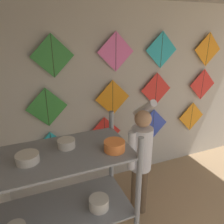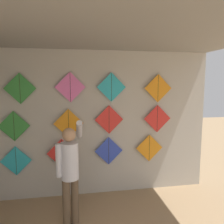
{
  "view_description": "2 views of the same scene",
  "coord_description": "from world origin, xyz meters",
  "px_view_note": "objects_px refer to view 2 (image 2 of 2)",
  "views": [
    {
      "loc": [
        -1.59,
        0.6,
        2.42
      ],
      "look_at": [
        -0.48,
        3.25,
        1.32
      ],
      "focal_mm": 35.0,
      "sensor_mm": 36.0,
      "label": 1
    },
    {
      "loc": [
        -0.25,
        -0.58,
        2.19
      ],
      "look_at": [
        0.41,
        3.25,
        1.67
      ],
      "focal_mm": 35.0,
      "sensor_mm": 36.0,
      "label": 2
    }
  ],
  "objects_px": {
    "kite_3": "(149,148)",
    "shopkeeper": "(70,167)",
    "kite_4": "(14,126)",
    "kite_5": "(69,124)",
    "kite_0": "(16,161)",
    "kite_2": "(109,151)",
    "kite_7": "(157,119)",
    "kite_11": "(158,88)",
    "kite_8": "(20,89)",
    "kite_10": "(111,87)",
    "kite_6": "(109,120)",
    "kite_1": "(62,153)",
    "kite_9": "(70,87)"
  },
  "relations": [
    {
      "from": "kite_11",
      "to": "kite_1",
      "type": "bearing_deg",
      "value": 180.0
    },
    {
      "from": "kite_3",
      "to": "kite_7",
      "type": "bearing_deg",
      "value": 0.0
    },
    {
      "from": "kite_5",
      "to": "kite_3",
      "type": "bearing_deg",
      "value": 0.0
    },
    {
      "from": "kite_7",
      "to": "kite_8",
      "type": "distance_m",
      "value": 2.63
    },
    {
      "from": "kite_2",
      "to": "kite_7",
      "type": "xyz_separation_m",
      "value": [
        0.98,
        0.0,
        0.61
      ]
    },
    {
      "from": "kite_6",
      "to": "kite_7",
      "type": "xyz_separation_m",
      "value": [
        0.97,
        0.0,
        -0.01
      ]
    },
    {
      "from": "kite_3",
      "to": "kite_2",
      "type": "bearing_deg",
      "value": 180.0
    },
    {
      "from": "kite_3",
      "to": "kite_10",
      "type": "bearing_deg",
      "value": 180.0
    },
    {
      "from": "kite_2",
      "to": "kite_10",
      "type": "bearing_deg",
      "value": 0.0
    },
    {
      "from": "kite_1",
      "to": "kite_6",
      "type": "distance_m",
      "value": 1.09
    },
    {
      "from": "kite_11",
      "to": "kite_10",
      "type": "bearing_deg",
      "value": 180.0
    },
    {
      "from": "kite_7",
      "to": "kite_8",
      "type": "relative_size",
      "value": 1.0
    },
    {
      "from": "kite_2",
      "to": "kite_10",
      "type": "distance_m",
      "value": 1.24
    },
    {
      "from": "shopkeeper",
      "to": "kite_8",
      "type": "height_order",
      "value": "kite_8"
    },
    {
      "from": "kite_2",
      "to": "kite_6",
      "type": "bearing_deg",
      "value": 0.0
    },
    {
      "from": "kite_1",
      "to": "kite_3",
      "type": "relative_size",
      "value": 1.0
    },
    {
      "from": "shopkeeper",
      "to": "kite_2",
      "type": "distance_m",
      "value": 1.12
    },
    {
      "from": "kite_1",
      "to": "kite_11",
      "type": "height_order",
      "value": "kite_11"
    },
    {
      "from": "kite_1",
      "to": "kite_5",
      "type": "bearing_deg",
      "value": 0.0
    },
    {
      "from": "kite_5",
      "to": "kite_11",
      "type": "relative_size",
      "value": 1.0
    },
    {
      "from": "kite_9",
      "to": "kite_10",
      "type": "bearing_deg",
      "value": 0.0
    },
    {
      "from": "kite_5",
      "to": "kite_7",
      "type": "relative_size",
      "value": 1.0
    },
    {
      "from": "kite_1",
      "to": "kite_8",
      "type": "distance_m",
      "value": 1.39
    },
    {
      "from": "kite_6",
      "to": "kite_10",
      "type": "relative_size",
      "value": 1.0
    },
    {
      "from": "kite_4",
      "to": "kite_5",
      "type": "bearing_deg",
      "value": 0.0
    },
    {
      "from": "kite_1",
      "to": "kite_6",
      "type": "bearing_deg",
      "value": 0.0
    },
    {
      "from": "kite_9",
      "to": "kite_4",
      "type": "bearing_deg",
      "value": 180.0
    },
    {
      "from": "kite_3",
      "to": "kite_6",
      "type": "relative_size",
      "value": 1.0
    },
    {
      "from": "kite_7",
      "to": "kite_10",
      "type": "height_order",
      "value": "kite_10"
    },
    {
      "from": "shopkeeper",
      "to": "kite_0",
      "type": "xyz_separation_m",
      "value": [
        -0.99,
        0.85,
        -0.14
      ]
    },
    {
      "from": "kite_3",
      "to": "shopkeeper",
      "type": "bearing_deg",
      "value": -151.47
    },
    {
      "from": "kite_4",
      "to": "kite_9",
      "type": "relative_size",
      "value": 1.0
    },
    {
      "from": "kite_4",
      "to": "shopkeeper",
      "type": "bearing_deg",
      "value": -40.62
    },
    {
      "from": "kite_0",
      "to": "kite_7",
      "type": "height_order",
      "value": "kite_7"
    },
    {
      "from": "kite_4",
      "to": "kite_10",
      "type": "bearing_deg",
      "value": 0.0
    },
    {
      "from": "kite_0",
      "to": "kite_2",
      "type": "xyz_separation_m",
      "value": [
        1.72,
        0.0,
        0.1
      ]
    },
    {
      "from": "kite_5",
      "to": "kite_8",
      "type": "bearing_deg",
      "value": 180.0
    },
    {
      "from": "kite_2",
      "to": "kite_6",
      "type": "xyz_separation_m",
      "value": [
        0.01,
        0.0,
        0.62
      ]
    },
    {
      "from": "kite_0",
      "to": "kite_9",
      "type": "relative_size",
      "value": 1.0
    },
    {
      "from": "kite_2",
      "to": "kite_9",
      "type": "bearing_deg",
      "value": 180.0
    },
    {
      "from": "kite_6",
      "to": "kite_8",
      "type": "height_order",
      "value": "kite_8"
    },
    {
      "from": "shopkeeper",
      "to": "kite_10",
      "type": "height_order",
      "value": "kite_10"
    },
    {
      "from": "kite_5",
      "to": "kite_9",
      "type": "bearing_deg",
      "value": 0.0
    },
    {
      "from": "kite_0",
      "to": "kite_7",
      "type": "bearing_deg",
      "value": 0.0
    },
    {
      "from": "kite_0",
      "to": "kite_9",
      "type": "bearing_deg",
      "value": 0.0
    },
    {
      "from": "kite_0",
      "to": "kite_5",
      "type": "xyz_separation_m",
      "value": [
        0.96,
        0.0,
        0.67
      ]
    },
    {
      "from": "kite_0",
      "to": "kite_3",
      "type": "bearing_deg",
      "value": 0.0
    },
    {
      "from": "shopkeeper",
      "to": "kite_6",
      "type": "distance_m",
      "value": 1.26
    },
    {
      "from": "kite_11",
      "to": "kite_8",
      "type": "bearing_deg",
      "value": 180.0
    },
    {
      "from": "kite_2",
      "to": "kite_4",
      "type": "relative_size",
      "value": 1.0
    }
  ]
}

